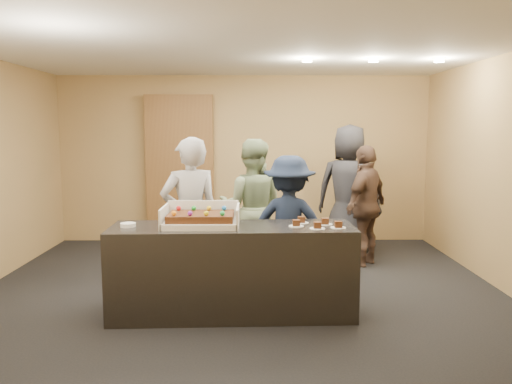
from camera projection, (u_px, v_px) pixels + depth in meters
room at (241, 173)px, 5.69m from camera, size 6.04×6.00×2.70m
serving_counter at (233, 270)px, 4.98m from camera, size 2.42×0.77×0.90m
storage_cabinet at (180, 169)px, 8.09m from camera, size 1.09×0.15×2.39m
cake_box at (201, 221)px, 4.94m from camera, size 0.75×0.52×0.22m
sheet_cake at (201, 216)px, 4.90m from camera, size 0.64×0.44×0.12m
plate_stack at (128, 225)px, 4.88m from camera, size 0.15×0.15×0.04m
slice_a at (296, 224)px, 4.89m from camera, size 0.15×0.15×0.07m
slice_b at (301, 221)px, 5.06m from camera, size 0.15×0.15×0.07m
slice_c at (317, 227)px, 4.77m from camera, size 0.15×0.15×0.07m
slice_d at (325, 222)px, 4.98m from camera, size 0.15×0.15×0.07m
slice_e at (338, 226)px, 4.81m from camera, size 0.15×0.15×0.07m
person_server_grey at (190, 219)px, 5.41m from camera, size 0.75×0.63×1.77m
person_sage_man at (252, 208)px, 6.28m from camera, size 0.91×0.74×1.73m
person_navy_man at (289, 225)px, 5.62m from camera, size 1.10×0.75×1.56m
person_brown_extra at (366, 205)px, 6.76m from camera, size 0.92×0.99×1.63m
person_dark_suit at (349, 191)px, 7.24m from camera, size 1.08×0.88×1.91m
ceiling_spotlights at (373, 61)px, 6.03m from camera, size 1.72×0.12×0.03m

